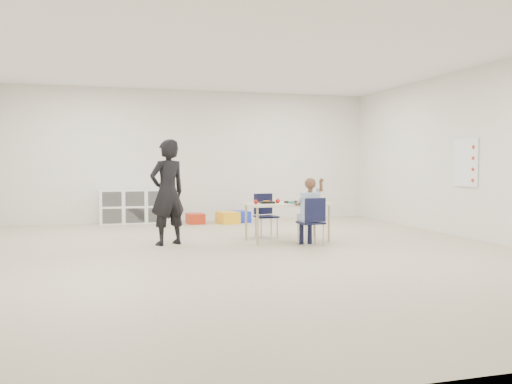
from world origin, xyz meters
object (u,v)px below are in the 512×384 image
object	(u,v)px
cubby_shelf	(134,206)
table	(287,222)
chair_near	(311,222)
adult	(167,192)
child	(311,208)

from	to	relation	value
cubby_shelf	table	bearing A→B (deg)	-56.28
chair_near	adult	xyz separation A→B (m)	(-2.06, 0.66, 0.44)
chair_near	child	bearing A→B (deg)	0.00
table	child	bearing A→B (deg)	-74.74
chair_near	child	world-z (taller)	child
child	adult	xyz separation A→B (m)	(-2.06, 0.66, 0.23)
chair_near	cubby_shelf	distance (m)	4.50
chair_near	cubby_shelf	bearing A→B (deg)	118.24
table	child	xyz separation A→B (m)	(0.18, -0.54, 0.27)
chair_near	child	distance (m)	0.21
child	cubby_shelf	world-z (taller)	child
table	cubby_shelf	distance (m)	3.94
adult	table	bearing A→B (deg)	151.25
chair_near	adult	distance (m)	2.20
chair_near	cubby_shelf	xyz separation A→B (m)	(-2.37, 3.82, -0.01)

